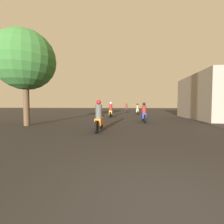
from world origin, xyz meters
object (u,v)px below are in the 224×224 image
(building_right_near, at_px, (218,97))
(motorcycle_white, at_px, (137,110))
(motorcycle_black, at_px, (126,109))
(street_tree, at_px, (25,60))
(motorcycle_orange, at_px, (99,119))
(motorcycle_blue, at_px, (144,114))
(motorcycle_yellow, at_px, (111,111))

(building_right_near, bearing_deg, motorcycle_white, 139.44)
(motorcycle_black, xyz_separation_m, street_tree, (-6.29, -17.06, 3.50))
(motorcycle_orange, distance_m, building_right_near, 12.57)
(motorcycle_black, distance_m, building_right_near, 14.02)
(motorcycle_blue, distance_m, building_right_near, 8.13)
(motorcycle_blue, xyz_separation_m, motorcycle_black, (-1.39, 14.40, 0.02))
(motorcycle_yellow, relative_size, building_right_near, 0.26)
(motorcycle_yellow, xyz_separation_m, street_tree, (-4.67, -6.97, 3.49))
(motorcycle_black, distance_m, street_tree, 18.52)
(motorcycle_black, bearing_deg, motorcycle_orange, -93.16)
(motorcycle_blue, xyz_separation_m, building_right_near, (7.22, 3.43, 1.46))
(motorcycle_yellow, height_order, motorcycle_black, motorcycle_yellow)
(motorcycle_orange, xyz_separation_m, building_right_near, (9.92, 7.59, 1.44))
(building_right_near, bearing_deg, motorcycle_yellow, 175.13)
(motorcycle_orange, bearing_deg, motorcycle_blue, 55.33)
(motorcycle_white, bearing_deg, motorcycle_orange, -110.07)
(motorcycle_blue, relative_size, building_right_near, 0.27)
(motorcycle_orange, height_order, building_right_near, building_right_near)
(motorcycle_orange, xyz_separation_m, street_tree, (-4.98, 1.49, 3.50))
(motorcycle_white, xyz_separation_m, building_right_near, (7.07, -6.05, 1.46))
(motorcycle_blue, relative_size, motorcycle_black, 1.03)
(motorcycle_yellow, distance_m, motorcycle_black, 10.23)
(motorcycle_orange, distance_m, motorcycle_white, 13.94)
(motorcycle_blue, relative_size, motorcycle_yellow, 1.01)
(motorcycle_orange, height_order, motorcycle_black, motorcycle_black)
(motorcycle_blue, bearing_deg, motorcycle_yellow, 130.88)
(motorcycle_blue, xyz_separation_m, motorcycle_yellow, (-3.02, 4.30, 0.03))
(building_right_near, bearing_deg, motorcycle_orange, -142.60)
(motorcycle_orange, xyz_separation_m, motorcycle_blue, (2.70, 4.16, -0.02))
(street_tree, bearing_deg, building_right_near, 22.24)
(motorcycle_black, xyz_separation_m, building_right_near, (8.61, -10.97, 1.44))
(motorcycle_black, bearing_deg, building_right_near, -50.99)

